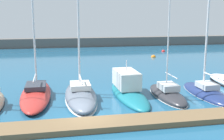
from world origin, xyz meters
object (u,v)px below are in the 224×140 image
at_px(sailboat_navy_eighth, 206,92).
at_px(mooring_buoy_orange, 153,57).
at_px(motorboat_teal_sixth, 128,90).
at_px(sailboat_red_fourth, 36,92).
at_px(sailboat_slate_fifth, 81,94).
at_px(mooring_buoy_red, 163,52).
at_px(sailboat_charcoal_seventh, 167,94).

bearing_deg(sailboat_navy_eighth, mooring_buoy_orange, -6.20).
bearing_deg(sailboat_navy_eighth, motorboat_teal_sixth, 81.98).
xyz_separation_m(sailboat_red_fourth, sailboat_slate_fifth, (3.74, -1.24, 0.00)).
bearing_deg(sailboat_navy_eighth, sailboat_red_fourth, 83.22).
bearing_deg(sailboat_red_fourth, mooring_buoy_orange, -41.55).
bearing_deg(mooring_buoy_red, sailboat_navy_eighth, -103.84).
height_order(sailboat_red_fourth, mooring_buoy_orange, sailboat_red_fourth).
relative_size(sailboat_slate_fifth, mooring_buoy_orange, 24.09).
height_order(sailboat_red_fourth, sailboat_slate_fifth, sailboat_slate_fifth).
distance_m(sailboat_slate_fifth, mooring_buoy_orange, 25.59).
distance_m(sailboat_red_fourth, mooring_buoy_red, 34.70).
bearing_deg(sailboat_charcoal_seventh, mooring_buoy_orange, -16.08).
height_order(motorboat_teal_sixth, mooring_buoy_orange, motorboat_teal_sixth).
height_order(sailboat_slate_fifth, mooring_buoy_red, sailboat_slate_fifth).
xyz_separation_m(sailboat_red_fourth, motorboat_teal_sixth, (7.97, -0.93, 0.06)).
bearing_deg(mooring_buoy_orange, mooring_buoy_red, 56.87).
distance_m(sailboat_navy_eighth, mooring_buoy_orange, 22.39).
relative_size(sailboat_slate_fifth, mooring_buoy_red, 28.11).
height_order(mooring_buoy_red, mooring_buoy_orange, mooring_buoy_orange).
xyz_separation_m(sailboat_charcoal_seventh, mooring_buoy_orange, (6.51, 22.22, -0.30)).
relative_size(sailboat_charcoal_seventh, sailboat_navy_eighth, 1.17).
relative_size(motorboat_teal_sixth, mooring_buoy_orange, 11.35).
bearing_deg(mooring_buoy_orange, sailboat_slate_fifth, -123.13).
relative_size(sailboat_red_fourth, sailboat_charcoal_seventh, 1.30).
xyz_separation_m(sailboat_slate_fifth, mooring_buoy_red, (18.30, 28.03, -0.48)).
relative_size(motorboat_teal_sixth, mooring_buoy_red, 13.24).
distance_m(motorboat_teal_sixth, mooring_buoy_red, 31.09).
relative_size(sailboat_red_fourth, sailboat_navy_eighth, 1.52).
xyz_separation_m(sailboat_charcoal_seventh, sailboat_navy_eighth, (3.73, 0.00, -0.07)).
bearing_deg(sailboat_charcoal_seventh, mooring_buoy_red, -20.33).
relative_size(mooring_buoy_red, mooring_buoy_orange, 0.86).
xyz_separation_m(sailboat_red_fourth, mooring_buoy_orange, (17.73, 20.18, -0.48)).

